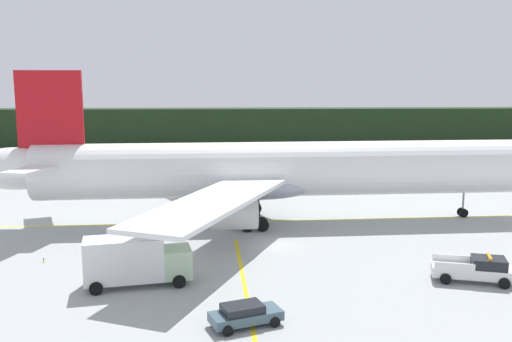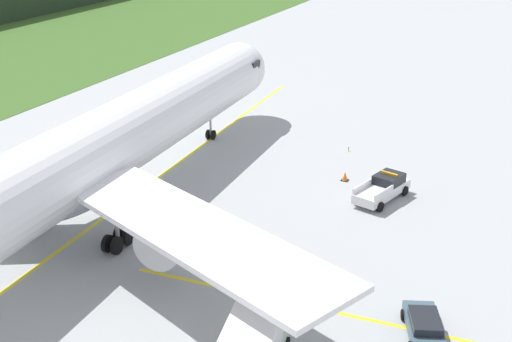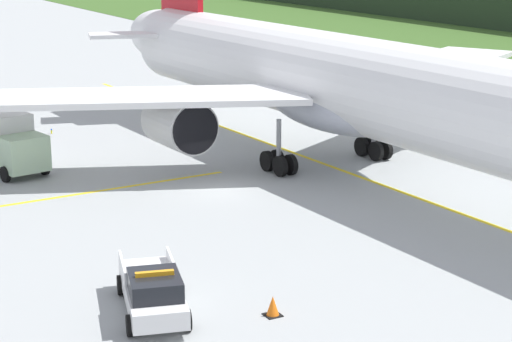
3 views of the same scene
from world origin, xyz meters
name	(u,v)px [view 1 (image 1 of 3)]	position (x,y,z in m)	size (l,w,h in m)	color
ground	(275,245)	(0.00, 0.00, 0.00)	(320.00, 320.00, 0.00)	#9CA0A0
grass_verge	(253,158)	(0.00, 52.95, 0.02)	(320.00, 42.84, 0.04)	#375A22
distant_tree_line	(249,126)	(0.00, 74.30, 3.86)	(288.00, 6.48, 7.71)	#233421
taxiway_centerline_main	(286,221)	(1.65, 8.34, 0.00)	(76.97, 0.30, 0.01)	yellow
taxiway_centerline_spur	(254,337)	(-2.46, -17.19, 0.00)	(38.17, 0.30, 0.01)	yellow
airliner	(280,171)	(1.03, 8.32, 5.08)	(58.15, 43.34, 14.76)	white
ops_pickup_truck	(476,269)	(13.34, -9.27, 0.90)	(5.87, 3.37, 1.94)	silver
catering_truck	(135,260)	(-10.31, -9.00, 1.80)	(7.50, 3.86, 3.55)	#A6C6A1
staff_car	(245,314)	(-2.93, -15.73, 0.70)	(4.45, 3.07, 1.30)	#3C5361
apron_cone	(484,259)	(15.58, -5.53, 0.37)	(0.61, 0.61, 0.76)	black
taxiway_edge_light_west	(44,260)	(-18.19, -3.78, 0.20)	(0.12, 0.12, 0.36)	yellow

